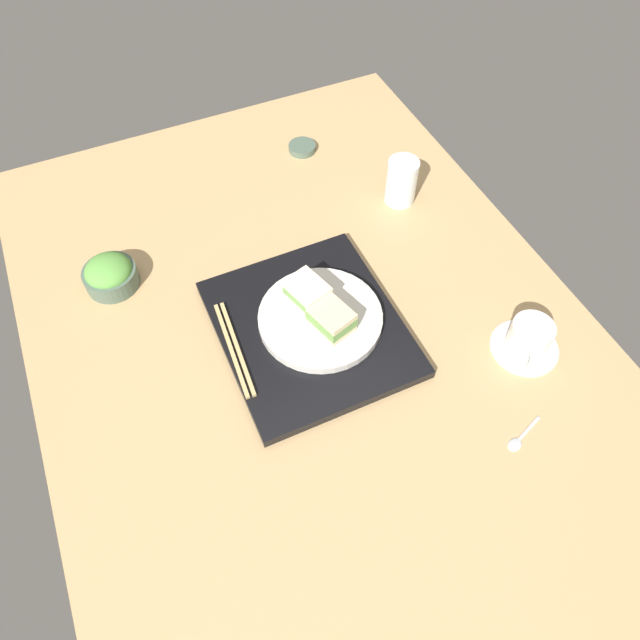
{
  "coord_description": "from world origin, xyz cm",
  "views": [
    {
      "loc": [
        57.95,
        -24.61,
        91.12
      ],
      "look_at": [
        1.74,
        0.89,
        5.0
      ],
      "focal_mm": 33.33,
      "sensor_mm": 36.0,
      "label": 1
    }
  ],
  "objects_px": {
    "salad_bowl": "(110,274)",
    "small_sauce_dish": "(302,148)",
    "sandwich_near": "(308,294)",
    "drinking_glass": "(401,181)",
    "sandwich_plate": "(319,317)",
    "chopsticks_pair": "(234,348)",
    "coffee_cup": "(529,339)",
    "sandwich_far": "(331,318)",
    "teaspoon": "(519,440)"
  },
  "relations": [
    {
      "from": "sandwich_near",
      "to": "salad_bowl",
      "type": "distance_m",
      "value": 0.39
    },
    {
      "from": "chopsticks_pair",
      "to": "teaspoon",
      "type": "xyz_separation_m",
      "value": [
        0.35,
        0.37,
        -0.02
      ]
    },
    {
      "from": "salad_bowl",
      "to": "small_sauce_dish",
      "type": "distance_m",
      "value": 0.55
    },
    {
      "from": "salad_bowl",
      "to": "small_sauce_dish",
      "type": "height_order",
      "value": "salad_bowl"
    },
    {
      "from": "salad_bowl",
      "to": "teaspoon",
      "type": "height_order",
      "value": "salad_bowl"
    },
    {
      "from": "sandwich_far",
      "to": "salad_bowl",
      "type": "height_order",
      "value": "sandwich_far"
    },
    {
      "from": "sandwich_plate",
      "to": "teaspoon",
      "type": "relative_size",
      "value": 2.74
    },
    {
      "from": "chopsticks_pair",
      "to": "coffee_cup",
      "type": "height_order",
      "value": "coffee_cup"
    },
    {
      "from": "sandwich_plate",
      "to": "sandwich_near",
      "type": "relative_size",
      "value": 2.61
    },
    {
      "from": "sandwich_plate",
      "to": "small_sauce_dish",
      "type": "bearing_deg",
      "value": 160.21
    },
    {
      "from": "chopsticks_pair",
      "to": "sandwich_near",
      "type": "bearing_deg",
      "value": 101.06
    },
    {
      "from": "sandwich_far",
      "to": "teaspoon",
      "type": "bearing_deg",
      "value": 31.73
    },
    {
      "from": "salad_bowl",
      "to": "chopsticks_pair",
      "type": "distance_m",
      "value": 0.3
    },
    {
      "from": "coffee_cup",
      "to": "drinking_glass",
      "type": "distance_m",
      "value": 0.44
    },
    {
      "from": "coffee_cup",
      "to": "small_sauce_dish",
      "type": "relative_size",
      "value": 1.92
    },
    {
      "from": "coffee_cup",
      "to": "teaspoon",
      "type": "bearing_deg",
      "value": -38.54
    },
    {
      "from": "teaspoon",
      "to": "small_sauce_dish",
      "type": "bearing_deg",
      "value": -177.96
    },
    {
      "from": "sandwich_near",
      "to": "drinking_glass",
      "type": "bearing_deg",
      "value": 123.59
    },
    {
      "from": "sandwich_near",
      "to": "teaspoon",
      "type": "height_order",
      "value": "sandwich_near"
    },
    {
      "from": "salad_bowl",
      "to": "drinking_glass",
      "type": "height_order",
      "value": "drinking_glass"
    },
    {
      "from": "sandwich_far",
      "to": "coffee_cup",
      "type": "xyz_separation_m",
      "value": [
        0.17,
        0.31,
        -0.03
      ]
    },
    {
      "from": "sandwich_near",
      "to": "drinking_glass",
      "type": "height_order",
      "value": "drinking_glass"
    },
    {
      "from": "sandwich_far",
      "to": "chopsticks_pair",
      "type": "height_order",
      "value": "sandwich_far"
    },
    {
      "from": "drinking_glass",
      "to": "sandwich_near",
      "type": "bearing_deg",
      "value": -56.41
    },
    {
      "from": "chopsticks_pair",
      "to": "teaspoon",
      "type": "distance_m",
      "value": 0.51
    },
    {
      "from": "chopsticks_pair",
      "to": "salad_bowl",
      "type": "bearing_deg",
      "value": -147.75
    },
    {
      "from": "sandwich_plate",
      "to": "drinking_glass",
      "type": "height_order",
      "value": "drinking_glass"
    },
    {
      "from": "sandwich_plate",
      "to": "salad_bowl",
      "type": "relative_size",
      "value": 2.21
    },
    {
      "from": "sandwich_far",
      "to": "drinking_glass",
      "type": "distance_m",
      "value": 0.4
    },
    {
      "from": "sandwich_near",
      "to": "chopsticks_pair",
      "type": "bearing_deg",
      "value": -78.94
    },
    {
      "from": "coffee_cup",
      "to": "salad_bowl",
      "type": "bearing_deg",
      "value": -125.49
    },
    {
      "from": "drinking_glass",
      "to": "teaspoon",
      "type": "bearing_deg",
      "value": -9.55
    },
    {
      "from": "sandwich_plate",
      "to": "sandwich_near",
      "type": "height_order",
      "value": "sandwich_near"
    },
    {
      "from": "salad_bowl",
      "to": "coffee_cup",
      "type": "bearing_deg",
      "value": 54.51
    },
    {
      "from": "sandwich_near",
      "to": "small_sauce_dish",
      "type": "distance_m",
      "value": 0.49
    },
    {
      "from": "coffee_cup",
      "to": "teaspoon",
      "type": "relative_size",
      "value": 1.48
    },
    {
      "from": "drinking_glass",
      "to": "salad_bowl",
      "type": "bearing_deg",
      "value": -91.92
    },
    {
      "from": "chopsticks_pair",
      "to": "drinking_glass",
      "type": "bearing_deg",
      "value": 116.86
    },
    {
      "from": "small_sauce_dish",
      "to": "sandwich_plate",
      "type": "bearing_deg",
      "value": -19.79
    },
    {
      "from": "sandwich_plate",
      "to": "coffee_cup",
      "type": "bearing_deg",
      "value": 57.71
    },
    {
      "from": "salad_bowl",
      "to": "small_sauce_dish",
      "type": "bearing_deg",
      "value": 113.84
    },
    {
      "from": "sandwich_near",
      "to": "salad_bowl",
      "type": "xyz_separation_m",
      "value": [
        -0.23,
        -0.32,
        -0.03
      ]
    },
    {
      "from": "sandwich_far",
      "to": "drinking_glass",
      "type": "relative_size",
      "value": 0.86
    },
    {
      "from": "salad_bowl",
      "to": "chopsticks_pair",
      "type": "bearing_deg",
      "value": 32.25
    },
    {
      "from": "sandwich_near",
      "to": "coffee_cup",
      "type": "bearing_deg",
      "value": 54.38
    },
    {
      "from": "salad_bowl",
      "to": "small_sauce_dish",
      "type": "relative_size",
      "value": 1.61
    },
    {
      "from": "chopsticks_pair",
      "to": "drinking_glass",
      "type": "xyz_separation_m",
      "value": [
        -0.24,
        0.47,
        0.03
      ]
    },
    {
      "from": "drinking_glass",
      "to": "teaspoon",
      "type": "xyz_separation_m",
      "value": [
        0.59,
        -0.1,
        -0.05
      ]
    },
    {
      "from": "small_sauce_dish",
      "to": "drinking_glass",
      "type": "bearing_deg",
      "value": 27.83
    },
    {
      "from": "sandwich_far",
      "to": "drinking_glass",
      "type": "xyz_separation_m",
      "value": [
        -0.27,
        0.29,
        -0.01
      ]
    }
  ]
}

